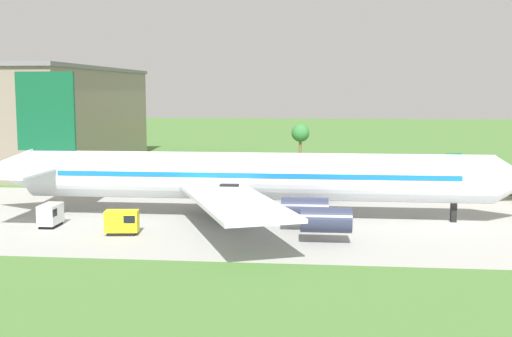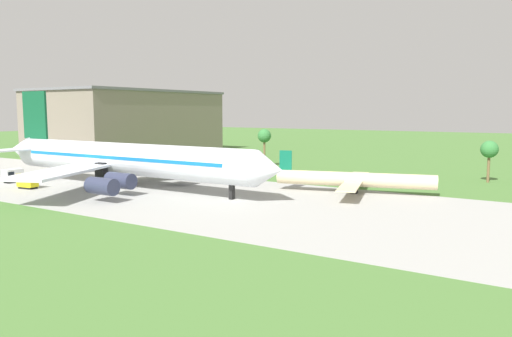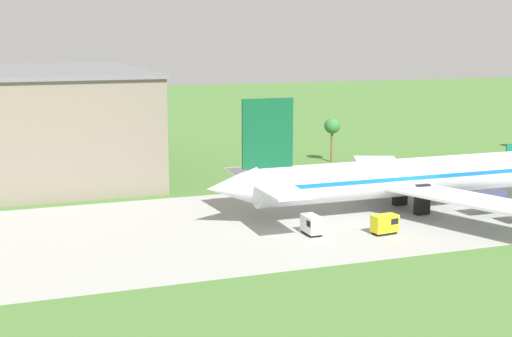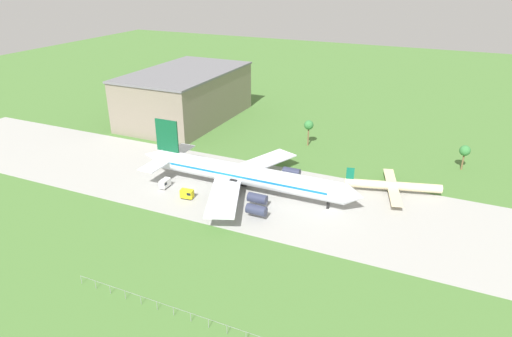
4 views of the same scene
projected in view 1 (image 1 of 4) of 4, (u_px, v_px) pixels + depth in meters
ground_plane at (457, 222)px, 82.12m from camera, size 600.00×600.00×0.00m
taxiway_strip at (457, 222)px, 82.12m from camera, size 320.00×44.00×0.02m
jet_airliner at (246, 176)px, 84.50m from camera, size 73.55×52.87×19.31m
baggage_tug at (50, 215)px, 79.15m from camera, size 2.09×3.85×2.84m
fuel_truck at (123, 222)px, 74.93m from camera, size 4.03×2.46×2.88m
terminal_building at (31, 117)px, 143.33m from camera, size 36.72×61.20×21.82m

